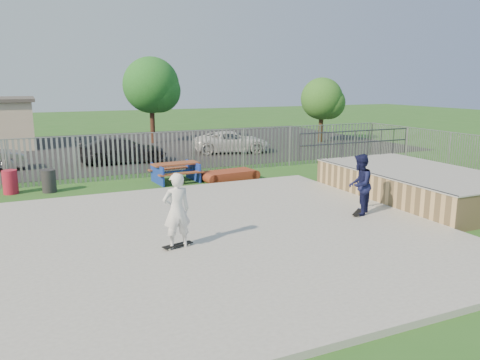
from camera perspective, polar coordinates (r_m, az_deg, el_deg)
name	(u,v)px	position (r m, az deg, el deg)	size (l,w,h in m)	color
ground	(173,243)	(12.72, -8.11, -7.66)	(120.00, 120.00, 0.00)	#2B6121
concrete_slab	(173,241)	(12.69, -8.12, -7.34)	(15.00, 12.00, 0.15)	#999993
quarter_pipe	(416,184)	(18.28, 20.67, -0.46)	(5.50, 7.05, 2.19)	tan
fence	(163,174)	(16.99, -9.32, 0.78)	(26.04, 16.02, 2.00)	gray
picnic_table	(176,172)	(20.23, -7.86, 0.94)	(2.09, 1.77, 0.83)	brown
funbox	(230,176)	(20.41, -1.26, 0.55)	(2.20, 1.26, 0.42)	maroon
trash_bin_red	(10,182)	(19.95, -26.22, -0.22)	(0.55, 0.55, 0.92)	#A5192F
trash_bin_grey	(49,181)	(19.63, -22.27, -0.12)	(0.53, 0.53, 0.89)	#28272A
parking_lot	(88,150)	(31.00, -18.03, 3.50)	(40.00, 18.00, 0.02)	black
car_dark	(123,150)	(25.46, -14.12, 3.55)	(1.86, 4.58, 1.33)	black
car_white	(232,142)	(28.35, -0.96, 4.67)	(2.12, 4.59, 1.27)	silver
tree_mid	(151,85)	(33.20, -10.79, 11.28)	(3.83, 3.83, 5.91)	#46281C
tree_right	(322,99)	(33.72, 9.94, 9.71)	(2.93, 2.93, 4.52)	#3D2B18
skateboard_a	(358,213)	(15.16, 14.19, -3.93)	(0.75, 0.66, 0.08)	black
skateboard_b	(178,246)	(11.97, -7.61, -7.95)	(0.82, 0.38, 0.08)	black
skater_navy	(360,185)	(14.95, 14.37, -0.55)	(0.93, 0.72, 1.91)	#13163E
skater_white	(177,211)	(11.69, -7.73, -3.72)	(0.70, 0.46, 1.91)	white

